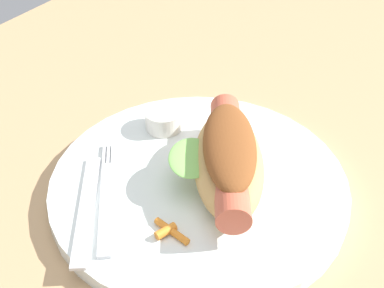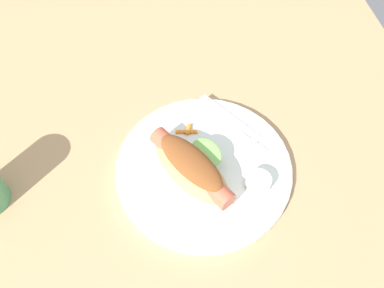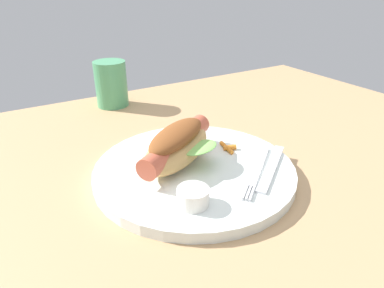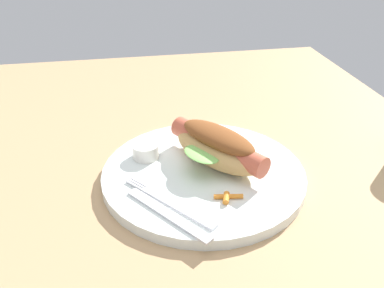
# 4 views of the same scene
# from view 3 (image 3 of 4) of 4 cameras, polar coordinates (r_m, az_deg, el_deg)

# --- Properties ---
(ground_plane) EXTENTS (1.20, 0.90, 0.02)m
(ground_plane) POSITION_cam_3_polar(r_m,az_deg,el_deg) (0.52, 2.24, -6.32)
(ground_plane) COLOR tan
(plate) EXTENTS (0.30, 0.30, 0.02)m
(plate) POSITION_cam_3_polar(r_m,az_deg,el_deg) (0.51, 0.39, -4.41)
(plate) COLOR white
(plate) RESTS_ON ground_plane
(hot_dog) EXTENTS (0.17, 0.14, 0.06)m
(hot_dog) POSITION_cam_3_polar(r_m,az_deg,el_deg) (0.51, -2.44, -0.16)
(hot_dog) COLOR tan
(hot_dog) RESTS_ON plate
(sauce_ramekin) EXTENTS (0.04, 0.04, 0.02)m
(sauce_ramekin) POSITION_cam_3_polar(r_m,az_deg,el_deg) (0.42, 0.17, -8.76)
(sauce_ramekin) COLOR white
(sauce_ramekin) RESTS_ON plate
(fork) EXTENTS (0.13, 0.11, 0.00)m
(fork) POSITION_cam_3_polar(r_m,az_deg,el_deg) (0.51, 10.81, -4.15)
(fork) COLOR silver
(fork) RESTS_ON plate
(knife) EXTENTS (0.12, 0.09, 0.00)m
(knife) POSITION_cam_3_polar(r_m,az_deg,el_deg) (0.52, 13.03, -3.81)
(knife) COLOR silver
(knife) RESTS_ON plate
(carrot_garnish) EXTENTS (0.02, 0.04, 0.01)m
(carrot_garnish) POSITION_cam_3_polar(r_m,az_deg,el_deg) (0.56, 6.01, -0.58)
(carrot_garnish) COLOR orange
(carrot_garnish) RESTS_ON plate
(drinking_cup) EXTENTS (0.07, 0.07, 0.10)m
(drinking_cup) POSITION_cam_3_polar(r_m,az_deg,el_deg) (0.80, -13.28, 9.70)
(drinking_cup) COLOR #4C9E6B
(drinking_cup) RESTS_ON ground_plane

